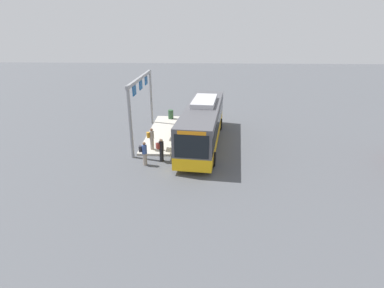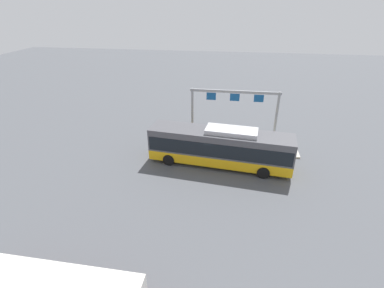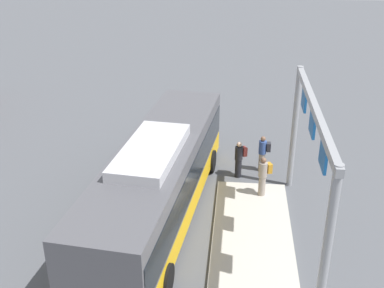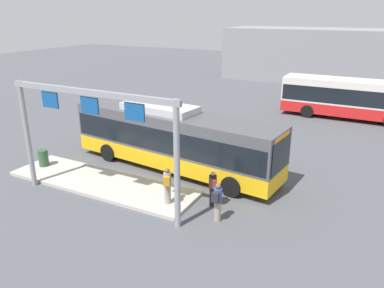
# 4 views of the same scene
# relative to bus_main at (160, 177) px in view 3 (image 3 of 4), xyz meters

# --- Properties ---
(ground_plane) EXTENTS (120.00, 120.00, 0.00)m
(ground_plane) POSITION_rel_bus_main_xyz_m (0.01, -0.00, -1.81)
(ground_plane) COLOR #4C4F54
(platform_curb) EXTENTS (10.00, 2.80, 0.16)m
(platform_curb) POSITION_rel_bus_main_xyz_m (-2.18, -3.42, -1.73)
(platform_curb) COLOR #B2ADA3
(platform_curb) RESTS_ON ground
(bus_main) EXTENTS (12.16, 3.77, 3.46)m
(bus_main) POSITION_rel_bus_main_xyz_m (0.00, 0.00, 0.00)
(bus_main) COLOR #EAAD14
(bus_main) RESTS_ON ground
(person_boarding) EXTENTS (0.34, 0.52, 1.67)m
(person_boarding) POSITION_rel_bus_main_xyz_m (4.33, -3.92, -0.92)
(person_boarding) COLOR gray
(person_boarding) RESTS_ON ground
(person_waiting_near) EXTENTS (0.54, 0.61, 1.67)m
(person_waiting_near) POSITION_rel_bus_main_xyz_m (3.64, -2.87, -0.92)
(person_waiting_near) COLOR black
(person_waiting_near) RESTS_ON ground
(person_waiting_mid) EXTENTS (0.50, 0.60, 1.67)m
(person_waiting_mid) POSITION_rel_bus_main_xyz_m (1.92, -3.84, -0.76)
(person_waiting_mid) COLOR gray
(person_waiting_mid) RESTS_ON platform_curb
(platform_sign_gantry) EXTENTS (8.56, 0.24, 5.20)m
(platform_sign_gantry) POSITION_rel_bus_main_xyz_m (-0.98, -5.03, 1.90)
(platform_sign_gantry) COLOR gray
(platform_sign_gantry) RESTS_ON ground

